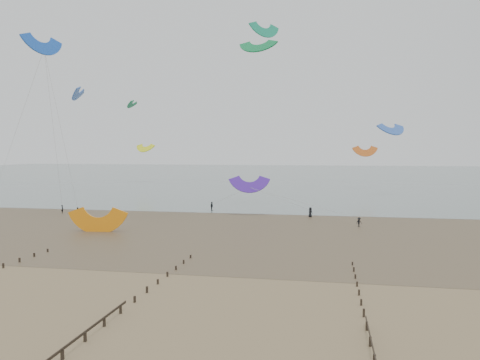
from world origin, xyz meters
name	(u,v)px	position (x,y,z in m)	size (l,w,h in m)	color
ground	(110,286)	(0.00, 0.00, 0.00)	(500.00, 500.00, 0.00)	brown
sea_and_shore	(182,225)	(-4.08, 34.40, 0.01)	(500.00, 665.00, 0.03)	#475654
kitesurfer_lead	(62,209)	(-31.74, 44.35, 0.82)	(0.60, 0.39, 1.63)	black
kitesurfers	(391,212)	(30.94, 50.65, 0.85)	(146.06, 22.53, 1.84)	black
grounded_kite	(98,232)	(-14.76, 26.12, 0.00)	(7.58, 3.97, 5.78)	orange
kites_airborne	(214,117)	(-10.92, 84.39, 21.28)	(245.42, 105.50, 39.71)	blue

